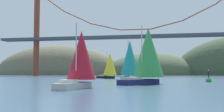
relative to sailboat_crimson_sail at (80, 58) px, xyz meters
name	(u,v)px	position (x,y,z in m)	size (l,w,h in m)	color
ground_plane	(48,89)	(-2.91, -2.64, -3.57)	(360.00, 360.00, 0.00)	#385670
headland_center	(151,75)	(2.09, 132.36, -3.57)	(57.74, 44.00, 26.56)	#4C5B3D
headland_left	(58,75)	(-57.91, 132.36, -3.57)	(85.22, 44.00, 38.38)	#6B664C
suspension_bridge	(136,34)	(-2.91, 92.36, 16.04)	(135.79, 6.00, 42.56)	brown
sailboat_crimson_sail	(80,58)	(0.00, 0.00, 0.00)	(3.98, 7.21, 7.66)	#B7B2A8
sailboat_green_sail	(148,54)	(7.32, 12.10, 1.17)	(7.82, 9.12, 9.25)	#191E4C
sailboat_yellow_sail	(110,65)	(-5.82, 45.86, 0.34)	(7.36, 6.23, 8.02)	black
sailboat_teal_sail	(130,59)	(1.54, 34.79, 1.52)	(6.22, 8.97, 10.52)	#B7B2A8
channel_buoy	(209,80)	(18.20, 22.93, -3.20)	(1.10, 1.10, 2.64)	green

